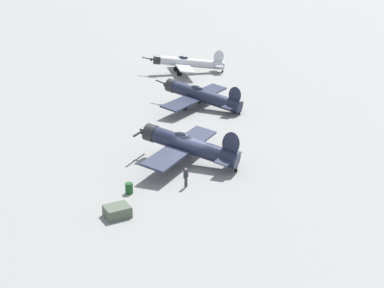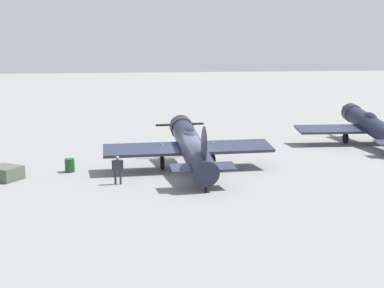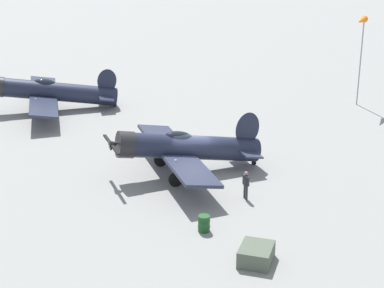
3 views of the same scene
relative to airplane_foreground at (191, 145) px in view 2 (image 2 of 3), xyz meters
name	(u,v)px [view 2 (image 2 of 3)]	position (x,y,z in m)	size (l,w,h in m)	color
ground_plane	(192,174)	(0.05, 0.48, -1.64)	(400.00, 400.00, 0.00)	gray
airplane_foreground	(191,145)	(0.00, 0.00, 0.00)	(10.49, 9.24, 3.48)	#1E2338
airplane_mid_apron	(372,127)	(-16.08, -4.22, -0.13)	(11.76, 11.22, 3.16)	#1E2338
ground_crew_mechanic	(118,167)	(4.57, 1.59, -0.68)	(0.61, 0.25, 1.58)	#2D2D33
equipment_crate	(5,173)	(10.56, -1.19, -1.25)	(2.17, 2.14, 0.76)	#4C5647
fuel_drum	(70,165)	(7.00, -2.02, -1.23)	(0.61, 0.61, 0.81)	#19471E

